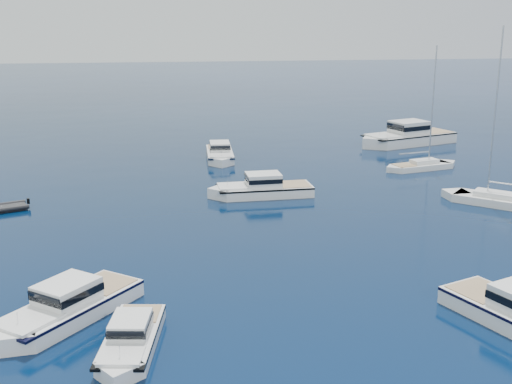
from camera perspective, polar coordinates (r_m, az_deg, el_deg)
motor_cruiser_near at (r=31.95m, az=-10.85°, el=-13.34°), size 3.48×7.85×1.99m
motor_cruiser_left at (r=35.52m, az=-16.23°, el=-10.64°), size 8.48×9.51×2.57m
motor_cruiser_centre at (r=56.41m, az=0.45°, el=-0.35°), size 9.82×3.31×2.55m
motor_cruiser_distant at (r=81.28m, az=12.97°, el=4.09°), size 14.32×8.48×3.60m
motor_cruiser_horizon at (r=70.93m, az=-3.16°, el=2.87°), size 3.19×9.21×2.39m
sailboat_mid_r at (r=57.34m, az=20.46°, el=-1.07°), size 9.29×8.73×14.89m
sailboat_centre at (r=68.39m, az=14.22°, el=1.96°), size 8.95×4.23×12.74m
tender_grey_far at (r=55.94m, az=-21.37°, el=-1.56°), size 4.83×3.69×0.95m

